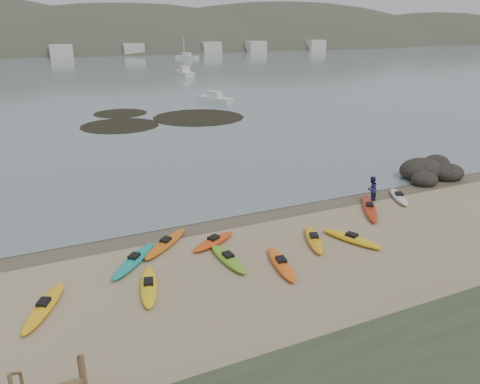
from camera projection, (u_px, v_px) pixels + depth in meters
name	position (u px, v px, depth m)	size (l,w,h in m)	color
ground	(240.00, 216.00, 27.36)	(600.00, 600.00, 0.00)	tan
wet_sand	(242.00, 218.00, 27.10)	(60.00, 60.00, 0.00)	brown
water	(32.00, 41.00, 283.13)	(1200.00, 1200.00, 0.00)	slate
kayaks	(253.00, 245.00, 23.42)	(23.50, 7.80, 0.34)	orange
person_east	(372.00, 189.00, 29.32)	(0.81, 0.63, 1.66)	navy
rock_cluster	(430.00, 174.00, 34.18)	(5.21, 3.82, 1.72)	black
kelp_mats	(160.00, 119.00, 54.71)	(19.13, 15.23, 0.04)	black
moored_boats	(68.00, 74.00, 98.16)	(87.39, 88.51, 1.13)	silver
far_hills	(140.00, 84.00, 213.76)	(550.00, 135.00, 80.00)	#384235
far_town	(70.00, 51.00, 152.68)	(199.00, 5.00, 4.00)	beige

